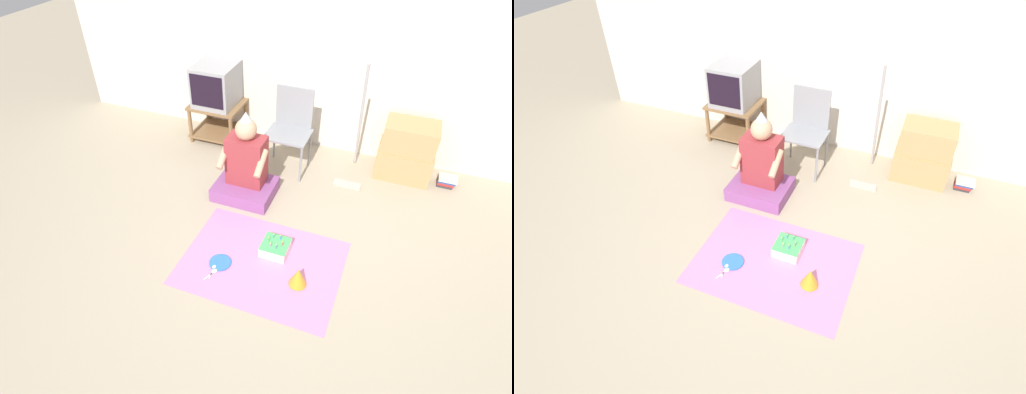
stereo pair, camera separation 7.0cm
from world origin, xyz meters
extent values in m
plane|color=tan|center=(0.00, 0.00, 0.00)|extent=(16.00, 16.00, 0.00)
cube|color=beige|center=(0.00, 2.04, 1.27)|extent=(6.40, 0.06, 2.55)
cube|color=olive|center=(-1.22, 1.75, 0.43)|extent=(0.59, 0.51, 0.03)
cube|color=olive|center=(-1.22, 1.75, 0.08)|extent=(0.59, 0.51, 0.02)
cylinder|color=olive|center=(-1.48, 1.53, 0.22)|extent=(0.04, 0.04, 0.45)
cylinder|color=olive|center=(-0.96, 1.53, 0.22)|extent=(0.04, 0.04, 0.45)
cylinder|color=olive|center=(-1.48, 1.97, 0.22)|extent=(0.04, 0.04, 0.45)
cylinder|color=olive|center=(-0.96, 1.97, 0.22)|extent=(0.04, 0.04, 0.45)
cube|color=#99999E|center=(-1.22, 1.75, 0.68)|extent=(0.45, 0.49, 0.46)
cube|color=black|center=(-1.22, 1.51, 0.69)|extent=(0.39, 0.01, 0.36)
cube|color=gray|center=(-0.24, 1.40, 0.43)|extent=(0.45, 0.39, 0.02)
cube|color=gray|center=(-0.24, 1.58, 0.65)|extent=(0.40, 0.02, 0.45)
cylinder|color=gray|center=(-0.45, 1.23, 0.21)|extent=(0.02, 0.02, 0.43)
cylinder|color=gray|center=(-0.04, 1.23, 0.21)|extent=(0.02, 0.02, 0.43)
cylinder|color=gray|center=(-0.45, 1.57, 0.21)|extent=(0.02, 0.02, 0.43)
cylinder|color=gray|center=(-0.04, 1.57, 0.21)|extent=(0.02, 0.02, 0.43)
cube|color=tan|center=(0.94, 1.76, 0.16)|extent=(0.56, 0.42, 0.32)
cube|color=tan|center=(0.94, 1.76, 0.46)|extent=(0.52, 0.38, 0.28)
cube|color=#B2ADA3|center=(0.44, 1.34, 0.01)|extent=(0.28, 0.09, 0.03)
cylinder|color=#B7B7BC|center=(0.44, 1.55, 0.66)|extent=(0.03, 0.45, 1.28)
cube|color=#333338|center=(1.39, 1.72, 0.01)|extent=(0.15, 0.14, 0.02)
cube|color=#B72D28|center=(1.40, 1.72, 0.04)|extent=(0.16, 0.13, 0.03)
cube|color=#284793|center=(1.40, 1.72, 0.06)|extent=(0.17, 0.13, 0.02)
cube|color=beige|center=(1.41, 1.72, 0.09)|extent=(0.18, 0.15, 0.03)
cube|color=#8C4C8C|center=(-0.49, 0.82, 0.07)|extent=(0.58, 0.47, 0.14)
cube|color=#993338|center=(-0.49, 0.86, 0.39)|extent=(0.36, 0.24, 0.49)
sphere|color=tan|center=(-0.49, 0.86, 0.72)|extent=(0.20, 0.20, 0.20)
cone|color=silver|center=(-0.49, 0.86, 0.86)|extent=(0.11, 0.11, 0.09)
cylinder|color=tan|center=(-0.68, 0.75, 0.47)|extent=(0.06, 0.26, 0.21)
cylinder|color=tan|center=(-0.30, 0.75, 0.47)|extent=(0.06, 0.26, 0.21)
cube|color=pink|center=(-0.01, 0.02, 0.00)|extent=(1.31, 0.99, 0.01)
cube|color=white|center=(0.05, 0.18, 0.05)|extent=(0.23, 0.23, 0.09)
cube|color=#4CB266|center=(0.05, 0.18, 0.10)|extent=(0.22, 0.22, 0.01)
cylinder|color=#EA4C4C|center=(0.12, 0.18, 0.12)|extent=(0.01, 0.01, 0.05)
sphere|color=#FFCC4C|center=(0.12, 0.18, 0.15)|extent=(0.01, 0.01, 0.01)
cylinder|color=#4C7FE5|center=(0.08, 0.24, 0.12)|extent=(0.01, 0.01, 0.05)
sphere|color=#FFCC4C|center=(0.08, 0.24, 0.15)|extent=(0.01, 0.01, 0.01)
cylinder|color=#4C7FE5|center=(0.02, 0.23, 0.12)|extent=(0.01, 0.01, 0.05)
sphere|color=#FFCC4C|center=(0.02, 0.23, 0.15)|extent=(0.01, 0.01, 0.01)
cylinder|color=#66C666|center=(-0.01, 0.18, 0.12)|extent=(0.01, 0.01, 0.05)
sphere|color=#FFCC4C|center=(-0.01, 0.18, 0.15)|extent=(0.01, 0.01, 0.01)
cylinder|color=#E58CCC|center=(0.03, 0.12, 0.12)|extent=(0.01, 0.01, 0.05)
sphere|color=#FFCC4C|center=(0.03, 0.12, 0.15)|extent=(0.01, 0.01, 0.01)
cylinder|color=#4C7FE5|center=(0.08, 0.12, 0.12)|extent=(0.01, 0.01, 0.05)
sphere|color=#FFCC4C|center=(0.08, 0.12, 0.15)|extent=(0.01, 0.01, 0.01)
cone|color=gold|center=(0.33, -0.08, 0.09)|extent=(0.14, 0.14, 0.16)
cylinder|color=blue|center=(-0.33, -0.11, 0.01)|extent=(0.19, 0.19, 0.01)
ellipsoid|color=white|center=(-0.36, -0.17, 0.01)|extent=(0.04, 0.05, 0.01)
cube|color=white|center=(-0.35, -0.24, 0.01)|extent=(0.02, 0.10, 0.01)
ellipsoid|color=white|center=(-0.33, -0.21, 0.01)|extent=(0.04, 0.05, 0.01)
cube|color=white|center=(-0.36, -0.27, 0.01)|extent=(0.05, 0.10, 0.01)
camera|label=1|loc=(0.75, -2.08, 2.56)|focal=28.00mm
camera|label=2|loc=(0.82, -2.05, 2.56)|focal=28.00mm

